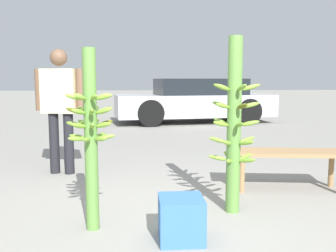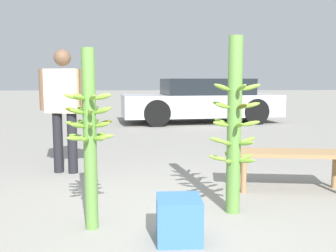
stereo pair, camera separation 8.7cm
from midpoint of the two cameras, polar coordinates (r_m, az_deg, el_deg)
name	(u,v)px [view 2 (the right image)]	position (r m, az deg, el deg)	size (l,w,h in m)	color
ground_plane	(172,232)	(3.09, 1.44, -15.80)	(80.00, 80.00, 0.00)	gray
banana_stalk_left	(90,135)	(3.01, -11.02, -1.29)	(0.38, 0.38, 1.44)	#5B8C3D
banana_stalk_center	(234,126)	(3.37, 10.78, 0.05)	(0.45, 0.45, 1.58)	#5B8C3D
vendor_person	(64,101)	(4.93, -15.11, 3.71)	(0.66, 0.30, 1.58)	black
market_bench	(291,158)	(4.28, 18.77, -4.59)	(1.30, 0.56, 0.43)	#99754C
parked_car	(202,101)	(10.60, 5.38, 3.87)	(4.52, 2.22, 1.23)	#B7B7BC
produce_crate	(179,219)	(2.88, 2.56, -13.98)	(0.33, 0.33, 0.33)	#386BB2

